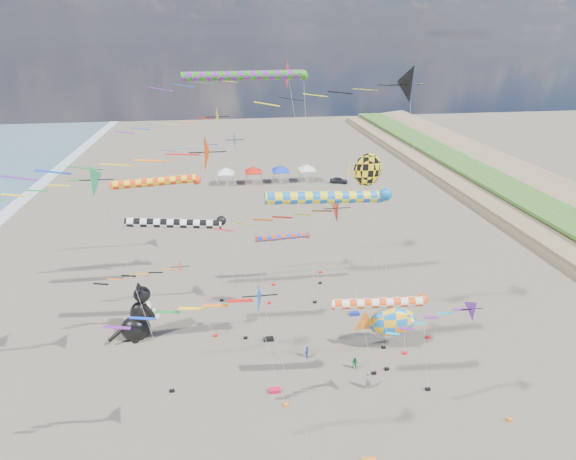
% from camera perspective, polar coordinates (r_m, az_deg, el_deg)
% --- Properties ---
extents(delta_kite_0, '(14.13, 2.88, 23.82)m').
position_cam_1_polar(delta_kite_0, '(34.17, 14.83, 17.25)').
color(delta_kite_0, black).
rests_on(delta_kite_0, ground).
extents(delta_kite_1, '(15.13, 3.02, 23.53)m').
position_cam_1_polar(delta_kite_1, '(45.46, 0.13, 18.94)').
color(delta_kite_1, '#F72538').
rests_on(delta_kite_1, ground).
extents(delta_kite_2, '(11.96, 2.20, 15.44)m').
position_cam_1_polar(delta_kite_2, '(30.52, 4.23, 1.45)').
color(delta_kite_2, '#E94019').
rests_on(delta_kite_2, ground).
extents(delta_kite_3, '(10.06, 2.25, 18.58)m').
position_cam_1_polar(delta_kite_3, '(30.32, -24.10, 5.56)').
color(delta_kite_3, '#197F48').
rests_on(delta_kite_3, ground).
extents(delta_kite_4, '(11.37, 1.98, 17.45)m').
position_cam_1_polar(delta_kite_4, '(43.81, -8.58, 10.97)').
color(delta_kite_4, '#22C2D0').
rests_on(delta_kite_4, ground).
extents(delta_kite_5, '(9.85, 1.75, 8.40)m').
position_cam_1_polar(delta_kite_5, '(39.53, -16.16, -5.10)').
color(delta_kite_5, '#FF330A').
rests_on(delta_kite_5, ground).
extents(delta_kite_6, '(9.67, 1.59, 10.57)m').
position_cam_1_polar(delta_kite_6, '(30.25, 20.90, -10.40)').
color(delta_kite_6, '#5A228C').
rests_on(delta_kite_6, ground).
extents(delta_kite_7, '(10.01, 1.96, 14.65)m').
position_cam_1_polar(delta_kite_7, '(22.82, -4.76, -8.77)').
color(delta_kite_7, '#0642BF').
rests_on(delta_kite_7, ground).
extents(delta_kite_8, '(15.17, 2.36, 20.57)m').
position_cam_1_polar(delta_kite_8, '(26.12, -13.52, 8.67)').
color(delta_kite_8, '#C23103').
rests_on(delta_kite_8, ground).
extents(delta_kite_9, '(12.27, 2.27, 20.11)m').
position_cam_1_polar(delta_kite_9, '(39.79, -10.22, 13.38)').
color(delta_kite_9, gold).
rests_on(delta_kite_9, ground).
extents(windsock_0, '(7.23, 0.64, 6.32)m').
position_cam_1_polar(windsock_0, '(47.03, -0.40, -0.93)').
color(windsock_0, red).
rests_on(windsock_0, ground).
extents(windsock_1, '(8.15, 0.76, 8.84)m').
position_cam_1_polar(windsock_1, '(32.18, 12.03, -9.04)').
color(windsock_1, '#F24B11').
rests_on(windsock_1, ground).
extents(windsock_2, '(10.03, 0.90, 15.88)m').
position_cam_1_polar(windsock_2, '(30.51, 5.69, 4.12)').
color(windsock_2, blue).
rests_on(windsock_2, ground).
extents(windsock_3, '(9.14, 0.80, 12.16)m').
position_cam_1_polar(windsock_3, '(36.65, -13.64, 0.81)').
color(windsock_3, black).
rests_on(windsock_3, ground).
extents(windsock_4, '(9.38, 0.83, 13.61)m').
position_cam_1_polar(windsock_4, '(42.64, -16.12, 5.84)').
color(windsock_4, '#FF3815').
rests_on(windsock_4, ground).
extents(windsock_5, '(11.63, 0.80, 22.79)m').
position_cam_1_polar(windsock_5, '(38.85, -5.01, 18.83)').
color(windsock_5, '#238217').
rests_on(windsock_5, ground).
extents(angelfish_kite, '(3.74, 3.02, 17.12)m').
position_cam_1_polar(angelfish_kite, '(35.71, 9.75, 7.30)').
color(angelfish_kite, yellow).
rests_on(angelfish_kite, ground).
extents(cat_inflatable, '(4.42, 3.43, 5.35)m').
position_cam_1_polar(cat_inflatable, '(42.97, -18.66, -9.88)').
color(cat_inflatable, black).
rests_on(cat_inflatable, ground).
extents(fish_inflatable, '(5.62, 2.06, 4.92)m').
position_cam_1_polar(fish_inflatable, '(40.45, 13.07, -11.28)').
color(fish_inflatable, blue).
rests_on(fish_inflatable, ground).
extents(person_adult, '(0.65, 0.52, 1.57)m').
position_cam_1_polar(person_adult, '(37.33, 10.15, -18.31)').
color(person_adult, gray).
rests_on(person_adult, ground).
extents(child_green, '(0.71, 0.67, 1.16)m').
position_cam_1_polar(child_green, '(39.01, 8.48, -16.40)').
color(child_green, '#177A3D').
rests_on(child_green, ground).
extents(child_blue, '(0.59, 0.71, 1.13)m').
position_cam_1_polar(child_blue, '(39.78, 2.43, -15.22)').
color(child_blue, '#2D4AB3').
rests_on(child_blue, ground).
extents(kite_bag_1, '(0.90, 0.44, 0.30)m').
position_cam_1_polar(kite_bag_1, '(36.97, -1.64, -19.69)').
color(kite_bag_1, red).
rests_on(kite_bag_1, ground).
extents(kite_bag_2, '(0.90, 0.44, 0.30)m').
position_cam_1_polar(kite_bag_2, '(41.87, -2.48, -13.66)').
color(kite_bag_2, black).
rests_on(kite_bag_2, ground).
extents(kite_bag_3, '(0.90, 0.44, 0.30)m').
position_cam_1_polar(kite_bag_3, '(45.58, 8.44, -10.46)').
color(kite_bag_3, '#1227B5').
rests_on(kite_bag_3, ground).
extents(tent_row, '(19.20, 4.20, 3.80)m').
position_cam_1_polar(tent_row, '(83.18, -2.69, 8.04)').
color(tent_row, silver).
rests_on(tent_row, ground).
extents(parked_car, '(3.54, 2.29, 1.12)m').
position_cam_1_polar(parked_car, '(84.25, 6.47, 6.28)').
color(parked_car, '#26262D').
rests_on(parked_car, ground).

